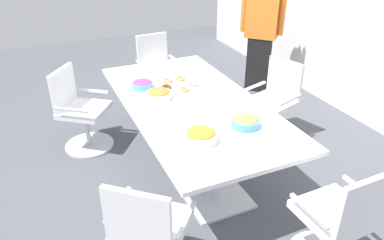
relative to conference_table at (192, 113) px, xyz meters
name	(u,v)px	position (x,y,z in m)	size (l,w,h in m)	color
ground_plane	(192,166)	(0.00, 0.00, -0.63)	(10.00, 10.00, 0.01)	#4C4F56
conference_table	(192,113)	(0.00, 0.00, 0.00)	(2.40, 1.20, 0.75)	white
office_chair_0	(338,224)	(1.56, 0.42, -0.22)	(0.55, 0.55, 0.91)	silver
office_chair_1	(273,105)	(-0.18, 1.10, -0.22)	(0.68, 0.68, 0.91)	silver
office_chair_2	(157,73)	(-1.67, 0.22, -0.22)	(0.57, 0.57, 0.91)	silver
office_chair_3	(80,114)	(-0.86, -0.95, -0.22)	(0.76, 0.76, 0.91)	silver
office_chair_4	(150,237)	(1.14, -0.82, -0.22)	(0.76, 0.76, 0.91)	silver
person_standing_0	(261,32)	(-1.42, 1.69, 0.24)	(0.49, 0.49, 1.67)	black
snack_bowl_cookies	(245,121)	(0.62, 0.21, 0.17)	(0.24, 0.24, 0.10)	#4C9EC6
snack_bowl_pretzels	(159,94)	(-0.19, -0.26, 0.17)	(0.24, 0.24, 0.10)	beige
snack_bowl_candy_mix	(142,84)	(-0.51, -0.33, 0.17)	(0.22, 0.22, 0.08)	#4C9EC6
snack_bowl_chips_orange	(201,135)	(0.68, -0.23, 0.18)	(0.26, 0.26, 0.11)	white
donut_platter	(178,85)	(-0.39, 0.02, 0.14)	(0.40, 0.39, 0.04)	white
plate_stack	(152,71)	(-0.88, -0.10, 0.14)	(0.21, 0.21, 0.04)	white
napkin_pile	(198,70)	(-0.67, 0.37, 0.15)	(0.19, 0.19, 0.06)	white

